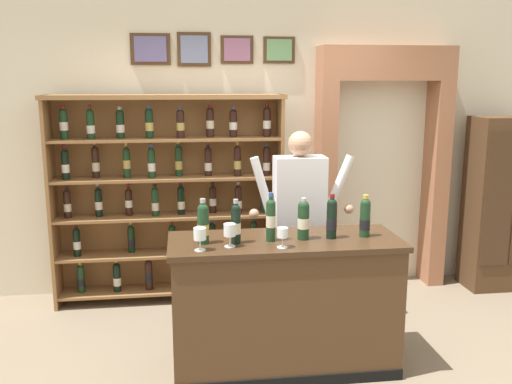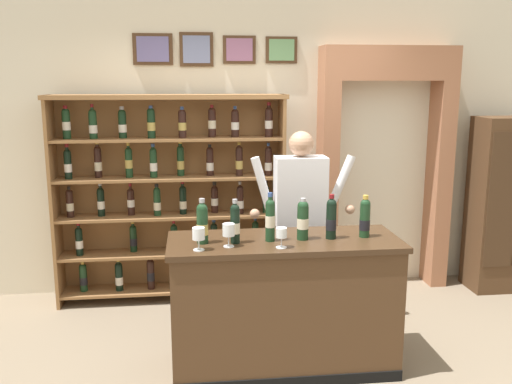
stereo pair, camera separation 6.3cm
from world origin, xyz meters
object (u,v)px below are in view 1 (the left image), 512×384
(wine_glass_right, at_px, (283,234))
(wine_glass_center, at_px, (200,235))
(tasting_bottle_rosso, at_px, (332,218))
(wine_glass_left, at_px, (230,231))
(tasting_counter, at_px, (284,304))
(tasting_bottle_vin_santo, at_px, (303,219))
(side_cabinet, at_px, (501,204))
(wine_shelf, at_px, (169,192))
(tasting_bottle_grappa, at_px, (271,218))
(tasting_bottle_chianti, at_px, (365,217))
(shopkeeper, at_px, (299,208))
(tasting_bottle_riserva, at_px, (203,223))
(tasting_bottle_prosecco, at_px, (236,223))

(wine_glass_right, bearing_deg, wine_glass_center, 179.04)
(tasting_bottle_rosso, distance_m, wine_glass_left, 0.73)
(tasting_counter, xyz_separation_m, tasting_bottle_vin_santo, (0.13, -0.02, 0.63))
(wine_glass_right, bearing_deg, tasting_bottle_vin_santo, 45.08)
(side_cabinet, bearing_deg, wine_glass_center, -153.55)
(tasting_bottle_rosso, relative_size, wine_glass_center, 2.06)
(wine_shelf, height_order, tasting_bottle_grappa, wine_shelf)
(wine_glass_right, distance_m, wine_glass_center, 0.54)
(tasting_bottle_chianti, bearing_deg, tasting_bottle_vin_santo, -178.55)
(tasting_bottle_vin_santo, bearing_deg, tasting_bottle_rosso, -0.50)
(shopkeeper, bearing_deg, tasting_bottle_rosso, -82.89)
(side_cabinet, distance_m, shopkeeper, 2.27)
(tasting_bottle_rosso, bearing_deg, tasting_bottle_grappa, -178.59)
(tasting_counter, relative_size, tasting_bottle_grappa, 4.78)
(wine_shelf, height_order, shopkeeper, wine_shelf)
(wine_glass_left, bearing_deg, tasting_bottle_vin_santo, 12.25)
(tasting_counter, relative_size, tasting_bottle_riserva, 5.23)
(wine_shelf, distance_m, wine_glass_right, 1.80)
(tasting_counter, xyz_separation_m, wine_glass_right, (-0.05, -0.20, 0.58))
(tasting_bottle_prosecco, xyz_separation_m, tasting_bottle_rosso, (0.67, 0.03, 0.00))
(wine_shelf, height_order, tasting_bottle_vin_santo, wine_shelf)
(shopkeeper, distance_m, wine_glass_right, 0.90)
(wine_glass_left, bearing_deg, wine_shelf, 105.57)
(tasting_counter, bearing_deg, wine_glass_left, -161.91)
(tasting_bottle_grappa, relative_size, wine_glass_left, 2.15)
(tasting_bottle_vin_santo, height_order, tasting_bottle_rosso, tasting_bottle_rosso)
(tasting_bottle_chianti, bearing_deg, tasting_bottle_rosso, -176.96)
(tasting_bottle_vin_santo, bearing_deg, tasting_bottle_grappa, -176.92)
(tasting_counter, relative_size, wine_glass_left, 10.25)
(tasting_bottle_rosso, relative_size, tasting_bottle_chianti, 1.05)
(tasting_bottle_riserva, xyz_separation_m, wine_glass_right, (0.51, -0.17, -0.05))
(tasting_bottle_grappa, bearing_deg, tasting_bottle_vin_santo, 3.08)
(tasting_bottle_prosecco, height_order, tasting_bottle_rosso, tasting_bottle_rosso)
(tasting_bottle_riserva, height_order, wine_glass_left, tasting_bottle_riserva)
(wine_glass_right, relative_size, wine_glass_center, 0.90)
(tasting_counter, xyz_separation_m, tasting_bottle_riserva, (-0.57, -0.03, 0.62))
(shopkeeper, bearing_deg, wine_shelf, 144.37)
(tasting_bottle_rosso, xyz_separation_m, tasting_bottle_chianti, (0.25, 0.01, -0.01))
(tasting_bottle_prosecco, bearing_deg, tasting_counter, 8.05)
(tasting_bottle_grappa, xyz_separation_m, wine_glass_right, (0.05, -0.17, -0.07))
(wine_shelf, height_order, wine_glass_right, wine_shelf)
(wine_shelf, height_order, tasting_bottle_prosecco, wine_shelf)
(tasting_bottle_chianti, relative_size, wine_glass_right, 2.20)
(tasting_bottle_rosso, bearing_deg, tasting_bottle_prosecco, -177.36)
(tasting_bottle_grappa, distance_m, tasting_bottle_vin_santo, 0.23)
(side_cabinet, xyz_separation_m, shopkeeper, (-2.17, -0.65, 0.17))
(side_cabinet, xyz_separation_m, wine_glass_center, (-3.00, -1.49, 0.21))
(tasting_bottle_vin_santo, bearing_deg, wine_shelf, 123.55)
(shopkeeper, bearing_deg, tasting_counter, -110.20)
(tasting_bottle_chianti, relative_size, wine_glass_left, 1.90)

